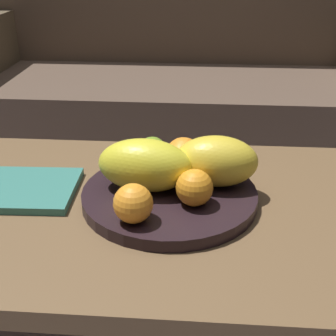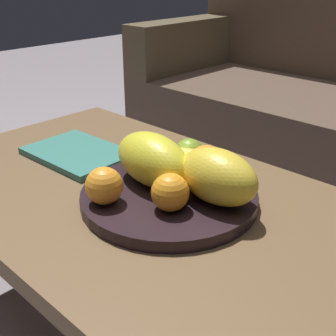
{
  "view_description": "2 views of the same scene",
  "coord_description": "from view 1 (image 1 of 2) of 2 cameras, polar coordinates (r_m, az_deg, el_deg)",
  "views": [
    {
      "loc": [
        0.06,
        -0.8,
        0.89
      ],
      "look_at": [
        -0.0,
        0.01,
        0.49
      ],
      "focal_mm": 49.35,
      "sensor_mm": 36.0,
      "label": 1
    },
    {
      "loc": [
        0.54,
        -0.55,
        0.85
      ],
      "look_at": [
        -0.0,
        0.01,
        0.49
      ],
      "focal_mm": 47.31,
      "sensor_mm": 36.0,
      "label": 2
    }
  ],
  "objects": [
    {
      "name": "orange_front",
      "position": [
        0.87,
        3.28,
        -2.44
      ],
      "size": [
        0.07,
        0.07,
        0.07
      ],
      "primitive_type": "sphere",
      "color": "orange",
      "rests_on": "fruit_bowl"
    },
    {
      "name": "melon_smaller_beside",
      "position": [
        0.94,
        5.96,
        0.85
      ],
      "size": [
        0.17,
        0.11,
        0.1
      ],
      "primitive_type": "ellipsoid",
      "rotation": [
        0.0,
        0.0,
        -0.01
      ],
      "color": "yellow",
      "rests_on": "fruit_bowl"
    },
    {
      "name": "banana_bunch",
      "position": [
        0.98,
        -0.86,
        0.89
      ],
      "size": [
        0.16,
        0.13,
        0.06
      ],
      "color": "yellow",
      "rests_on": "fruit_bowl"
    },
    {
      "name": "couch",
      "position": [
        1.98,
        0.64,
        9.07
      ],
      "size": [
        1.7,
        0.7,
        0.9
      ],
      "color": "brown",
      "rests_on": "ground_plane"
    },
    {
      "name": "orange_left",
      "position": [
        0.99,
        1.91,
        1.57
      ],
      "size": [
        0.08,
        0.08,
        0.08
      ],
      "primitive_type": "sphere",
      "color": "orange",
      "rests_on": "fruit_bowl"
    },
    {
      "name": "melon_large_front",
      "position": [
        0.92,
        -2.88,
        0.36
      ],
      "size": [
        0.2,
        0.12,
        0.11
      ],
      "primitive_type": "ellipsoid",
      "rotation": [
        0.0,
        0.0,
        -0.1
      ],
      "color": "yellow",
      "rests_on": "fruit_bowl"
    },
    {
      "name": "coffee_table",
      "position": [
        0.95,
        0.12,
        -6.73
      ],
      "size": [
        1.24,
        0.63,
        0.41
      ],
      "color": "brown",
      "rests_on": "ground_plane"
    },
    {
      "name": "magazine",
      "position": [
        1.02,
        -18.25,
        -2.48
      ],
      "size": [
        0.26,
        0.19,
        0.02
      ],
      "primitive_type": "cube",
      "rotation": [
        0.0,
        0.0,
        0.04
      ],
      "color": "#377A6E",
      "rests_on": "coffee_table"
    },
    {
      "name": "apple_front",
      "position": [
        1.02,
        -1.96,
        2.04
      ],
      "size": [
        0.07,
        0.07,
        0.07
      ],
      "primitive_type": "sphere",
      "color": "olive",
      "rests_on": "fruit_bowl"
    },
    {
      "name": "fruit_bowl",
      "position": [
        0.94,
        0.0,
        -3.42
      ],
      "size": [
        0.35,
        0.35,
        0.03
      ],
      "primitive_type": "cylinder",
      "color": "black",
      "rests_on": "coffee_table"
    },
    {
      "name": "orange_right",
      "position": [
        0.82,
        -4.33,
        -4.39
      ],
      "size": [
        0.07,
        0.07,
        0.07
      ],
      "primitive_type": "sphere",
      "color": "orange",
      "rests_on": "fruit_bowl"
    }
  ]
}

